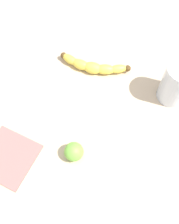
% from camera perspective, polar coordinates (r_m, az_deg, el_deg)
% --- Properties ---
extents(wooden_tabletop, '(1.20, 1.20, 0.03)m').
position_cam_1_polar(wooden_tabletop, '(0.74, 1.43, -2.24)').
color(wooden_tabletop, '#CEB18F').
rests_on(wooden_tabletop, ground).
extents(banana, '(0.09, 0.20, 0.03)m').
position_cam_1_polar(banana, '(0.80, 0.80, 9.70)').
color(banana, yellow).
rests_on(banana, wooden_tabletop).
extents(smoothie_glass, '(0.08, 0.08, 0.12)m').
position_cam_1_polar(smoothie_glass, '(0.75, 17.95, 5.68)').
color(smoothie_glass, silver).
rests_on(smoothie_glass, wooden_tabletop).
extents(lime_fruit, '(0.05, 0.05, 0.05)m').
position_cam_1_polar(lime_fruit, '(0.67, -3.48, -8.32)').
color(lime_fruit, '#75C142').
rests_on(lime_fruit, wooden_tabletop).
extents(folded_napkin, '(0.14, 0.14, 0.01)m').
position_cam_1_polar(folded_napkin, '(0.71, -16.79, -9.15)').
color(folded_napkin, '#BC6660').
rests_on(folded_napkin, wooden_tabletop).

